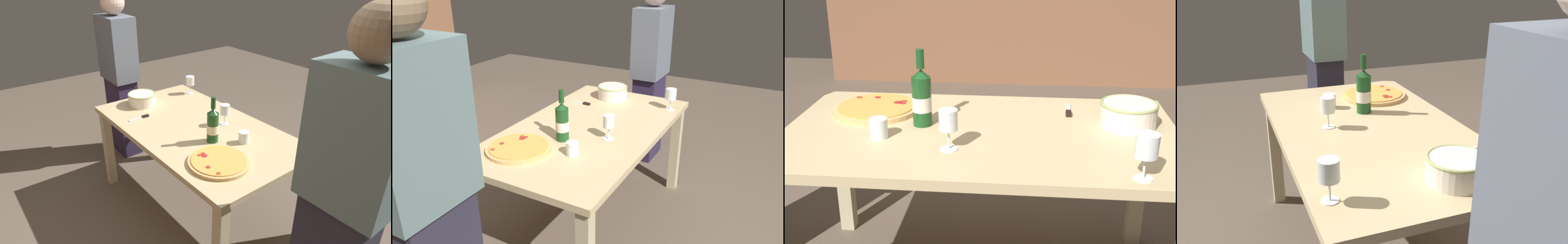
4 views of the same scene
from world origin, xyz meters
TOP-DOWN VIEW (x-y plane):
  - ground_plane at (0.00, 0.00)m, footprint 8.00×8.00m
  - dining_table at (0.00, 0.00)m, footprint 1.60×0.90m
  - pizza at (-0.48, 0.19)m, footprint 0.38×0.38m
  - serving_bowl at (0.60, 0.11)m, footprint 0.23×0.23m
  - wine_bottle at (-0.24, 0.04)m, footprint 0.08×0.08m
  - wine_glass_near_pizza at (-0.10, -0.20)m, footprint 0.07×0.07m
  - wine_glass_by_bottle at (0.57, -0.37)m, footprint 0.08×0.08m
  - cup_amber at (-0.39, -0.11)m, footprint 0.07×0.07m
  - pizza_knife at (0.37, 0.25)m, footprint 0.03×0.17m
  - person_host at (1.20, 0.02)m, footprint 0.39×0.24m
  - person_guest_left at (-1.21, 0.07)m, footprint 0.40×0.24m

SIDE VIEW (x-z plane):
  - ground_plane at x=0.00m, z-range 0.00..0.00m
  - dining_table at x=0.00m, z-range 0.28..1.03m
  - pizza_knife at x=0.37m, z-range 0.75..0.76m
  - pizza at x=-0.48m, z-range 0.75..0.78m
  - cup_amber at x=-0.39m, z-range 0.75..0.83m
  - serving_bowl at x=0.60m, z-range 0.75..0.86m
  - person_host at x=1.20m, z-range 0.01..1.63m
  - wine_glass_near_pizza at x=-0.10m, z-range 0.78..0.94m
  - wine_glass_by_bottle at x=0.57m, z-range 0.79..0.95m
  - wine_bottle at x=-0.24m, z-range 0.71..1.03m
  - person_guest_left at x=-1.21m, z-range 0.02..1.78m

